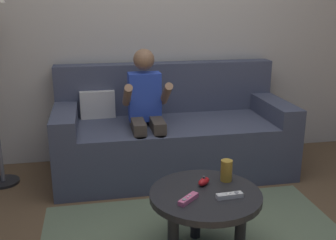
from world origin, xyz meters
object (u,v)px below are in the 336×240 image
Objects in this scene: game_remote_white_far_corner at (230,196)px; soda_can at (226,171)px; couch at (171,135)px; game_remote_pink_near_edge at (188,199)px; coffee_table at (205,202)px; nunchuk_red at (204,181)px; person_seated_on_couch at (146,109)px.

soda_can reaches higher than game_remote_white_far_corner.
couch is 1.30m from game_remote_pink_near_edge.
coffee_table is 6.25× the size of nunchuk_red.
person_seated_on_couch is 0.97m from nunchuk_red.
person_seated_on_couch is 10.66× the size of nunchuk_red.
coffee_table is at bearing -143.52° from soda_can.
couch is at bearing 82.44° from game_remote_pink_near_edge.
couch is 0.41m from person_seated_on_couch.
soda_can reaches higher than game_remote_pink_near_edge.
couch is 13.13× the size of game_remote_white_far_corner.
nunchuk_red is 0.19m from game_remote_white_far_corner.
game_remote_pink_near_edge is 0.90× the size of game_remote_white_far_corner.
nunchuk_red reaches higher than game_remote_white_far_corner.
soda_can is (0.14, 0.03, 0.04)m from nunchuk_red.
nunchuk_red is (0.19, -0.94, -0.18)m from person_seated_on_couch.
person_seated_on_couch is 1.16m from game_remote_white_far_corner.
soda_can reaches higher than coffee_table.
couch reaches higher than soda_can.
person_seated_on_couch is 1.07m from coffee_table.
soda_can is (0.33, -0.91, -0.14)m from person_seated_on_couch.
person_seated_on_couch is (-0.23, -0.18, 0.28)m from couch.
soda_can is at bearing 36.50° from game_remote_pink_near_edge.
person_seated_on_couch is at bearing 104.00° from game_remote_white_far_corner.
game_remote_pink_near_edge is 0.22m from game_remote_white_far_corner.
couch is 1.21m from coffee_table.
game_remote_white_far_corner reaches higher than coffee_table.
couch is at bearing 38.85° from person_seated_on_couch.
game_remote_white_far_corner is (0.22, -0.00, 0.00)m from game_remote_pink_near_edge.
couch is 3.10× the size of coffee_table.
nunchuk_red is at bearing 79.13° from coffee_table.
soda_can is at bearing 36.48° from coffee_table.
soda_can is (0.16, 0.11, 0.12)m from coffee_table.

